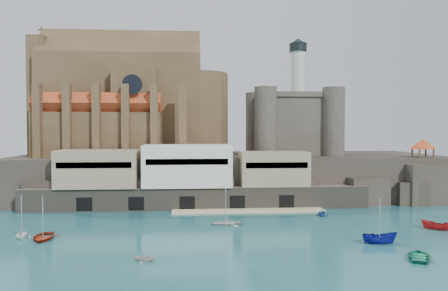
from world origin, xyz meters
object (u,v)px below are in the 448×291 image
church (130,105)px  castle_keep (292,121)px  boat_1 (144,261)px  boat_2 (379,243)px  boat_0 (43,239)px  pavilion (423,145)px

church → castle_keep: 40.39m
castle_keep → boat_1: size_ratio=9.89×
castle_keep → boat_2: castle_keep is taller
church → boat_2: church is taller
boat_0 → boat_1: boat_0 is taller
church → castle_keep: (40.21, -0.78, -3.81)m
boat_0 → boat_2: (48.25, -6.17, 0.00)m
boat_2 → boat_1: bearing=103.3°
castle_keep → boat_2: (1.20, -48.66, -18.31)m
church → boat_0: 49.08m
church → boat_0: size_ratio=7.94×
pavilion → boat_1: 70.49m
church → boat_1: (9.08, -55.25, -22.13)m
castle_keep → pavilion: size_ratio=4.58×
castle_keep → pavilion: castle_keep is taller
boat_0 → boat_1: bearing=-40.7°
boat_1 → pavilion: bearing=-35.5°
pavilion → boat_0: size_ratio=1.08×
castle_keep → pavilion: (25.92, -15.08, -5.59)m
pavilion → castle_keep: bearing=149.8°
boat_1 → boat_2: (32.33, 5.81, 0.00)m
boat_1 → boat_2: 32.84m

